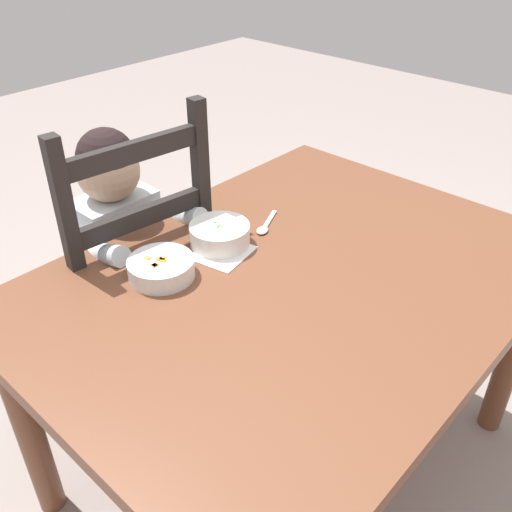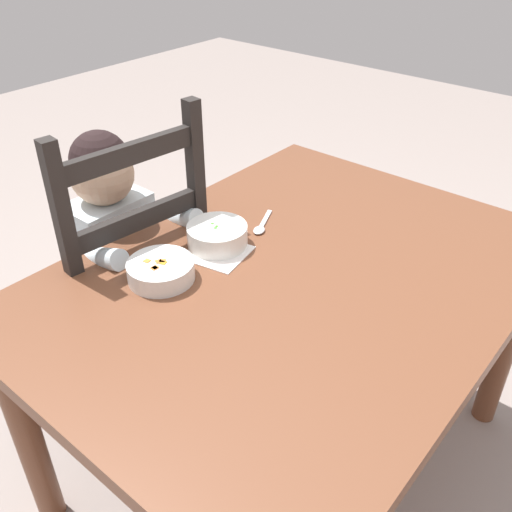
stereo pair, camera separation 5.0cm
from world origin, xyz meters
name	(u,v)px [view 1 (the left image)]	position (x,y,z in m)	size (l,w,h in m)	color
ground_plane	(286,460)	(0.00, 0.00, 0.00)	(8.00, 8.00, 0.00)	gray
dining_table	(293,304)	(0.00, 0.00, 0.61)	(1.27, 0.95, 0.70)	brown
dining_chair	(129,286)	(-0.13, 0.52, 0.48)	(0.47, 0.47, 1.04)	black
child_figure	(124,241)	(-0.12, 0.52, 0.63)	(0.32, 0.31, 0.96)	silver
bowl_of_peas	(220,234)	(-0.03, 0.22, 0.73)	(0.15, 0.15, 0.06)	white
bowl_of_carrots	(161,268)	(-0.22, 0.22, 0.73)	(0.16, 0.16, 0.05)	white
spoon	(265,227)	(0.11, 0.19, 0.71)	(0.13, 0.07, 0.01)	silver
paper_napkin	(223,253)	(-0.05, 0.19, 0.71)	(0.14, 0.12, 0.00)	white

